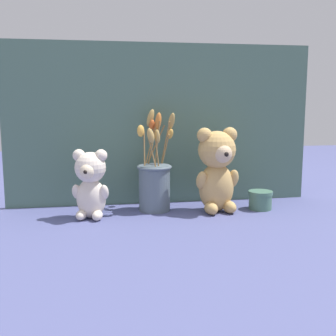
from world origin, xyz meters
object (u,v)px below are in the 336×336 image
flower_vase (155,180)px  decorative_tin_tall (260,200)px  teddy_bear_medium (90,183)px  teddy_bear_large (217,168)px

flower_vase → decorative_tin_tall: bearing=-7.7°
flower_vase → decorative_tin_tall: flower_vase is taller
teddy_bear_medium → decorative_tin_tall: (0.59, 0.02, -0.08)m
teddy_bear_medium → decorative_tin_tall: size_ratio=2.68×
teddy_bear_large → flower_vase: bearing=165.9°
teddy_bear_large → flower_vase: (-0.21, 0.05, -0.05)m
decorative_tin_tall → teddy_bear_medium: bearing=-178.3°
teddy_bear_medium → flower_vase: size_ratio=0.64×
teddy_bear_medium → decorative_tin_tall: teddy_bear_medium is taller
flower_vase → teddy_bear_medium: bearing=-162.8°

